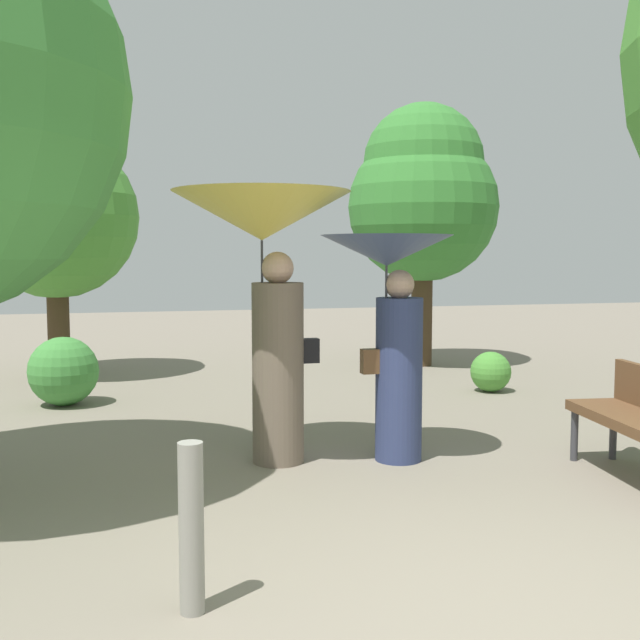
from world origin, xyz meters
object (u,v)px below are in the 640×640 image
at_px(tree_near_left, 55,203).
at_px(person_left, 266,256).
at_px(person_right, 392,304).
at_px(tree_mid_right, 423,194).
at_px(path_marker_post, 191,528).

bearing_deg(tree_near_left, person_left, -68.09).
relative_size(person_right, tree_mid_right, 0.47).
height_order(tree_near_left, tree_mid_right, tree_mid_right).
relative_size(tree_near_left, tree_mid_right, 0.93).
bearing_deg(tree_near_left, tree_mid_right, -1.99).
xyz_separation_m(person_left, person_right, (1.00, -0.20, -0.39)).
bearing_deg(person_right, tree_mid_right, -25.49).
xyz_separation_m(person_right, tree_near_left, (-2.98, 5.12, 1.10)).
height_order(person_left, path_marker_post, person_left).
xyz_separation_m(tree_mid_right, path_marker_post, (-4.14, -7.20, -2.20)).
distance_m(tree_mid_right, path_marker_post, 8.59).
xyz_separation_m(tree_near_left, tree_mid_right, (5.29, -0.18, 0.21)).
bearing_deg(tree_near_left, person_right, -59.81).
height_order(person_right, tree_near_left, tree_near_left).
xyz_separation_m(person_left, path_marker_post, (-0.83, -2.46, -1.28)).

